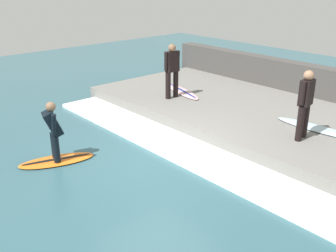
{
  "coord_description": "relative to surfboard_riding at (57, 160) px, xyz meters",
  "views": [
    {
      "loc": [
        -5.05,
        -6.11,
        3.9
      ],
      "look_at": [
        0.36,
        0.0,
        0.7
      ],
      "focal_mm": 42.0,
      "sensor_mm": 36.0,
      "label": 1
    }
  ],
  "objects": [
    {
      "name": "ground_plane",
      "position": [
        1.72,
        -1.35,
        -0.03
      ],
      "size": [
        28.0,
        28.0,
        0.0
      ],
      "primitive_type": "plane",
      "color": "#335B66"
    },
    {
      "name": "surfer_riding",
      "position": [
        -0.0,
        -0.0,
        0.76
      ],
      "size": [
        0.49,
        0.57,
        1.32
      ],
      "color": "black",
      "rests_on": "surfboard_riding"
    },
    {
      "name": "surfboard_riding",
      "position": [
        0.0,
        0.0,
        0.0
      ],
      "size": [
        1.73,
        1.07,
        0.07
      ],
      "color": "orange",
      "rests_on": "ground_plane"
    },
    {
      "name": "surfboard_waiting_far",
      "position": [
        5.16,
        -3.28,
        0.38
      ],
      "size": [
        0.56,
        2.1,
        0.06
      ],
      "color": "silver",
      "rests_on": "concrete_ledge"
    },
    {
      "name": "surfer_waiting_far",
      "position": [
        4.37,
        -3.32,
        1.24
      ],
      "size": [
        0.53,
        0.27,
        1.58
      ],
      "color": "black",
      "rests_on": "concrete_ledge"
    },
    {
      "name": "back_wall",
      "position": [
        7.7,
        -1.35,
        0.61
      ],
      "size": [
        0.5,
        10.4,
        1.29
      ],
      "primitive_type": "cube",
      "color": "#474442",
      "rests_on": "ground_plane"
    },
    {
      "name": "surfboard_waiting_near",
      "position": [
        4.91,
        1.15,
        0.38
      ],
      "size": [
        0.98,
        1.99,
        0.07
      ],
      "color": "beige",
      "rests_on": "concrete_ledge"
    },
    {
      "name": "wave_foam_crest",
      "position": [
        2.47,
        -1.35,
        0.02
      ],
      "size": [
        1.16,
        9.41,
        0.1
      ],
      "primitive_type": "cube",
      "color": "white",
      "rests_on": "ground_plane"
    },
    {
      "name": "concrete_ledge",
      "position": [
        5.25,
        -1.35,
        0.16
      ],
      "size": [
        4.4,
        9.9,
        0.38
      ],
      "primitive_type": "cube",
      "color": "slate",
      "rests_on": "ground_plane"
    },
    {
      "name": "surfer_waiting_near",
      "position": [
        4.29,
        0.95,
        1.25
      ],
      "size": [
        0.55,
        0.28,
        1.61
      ],
      "color": "black",
      "rests_on": "concrete_ledge"
    }
  ]
}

